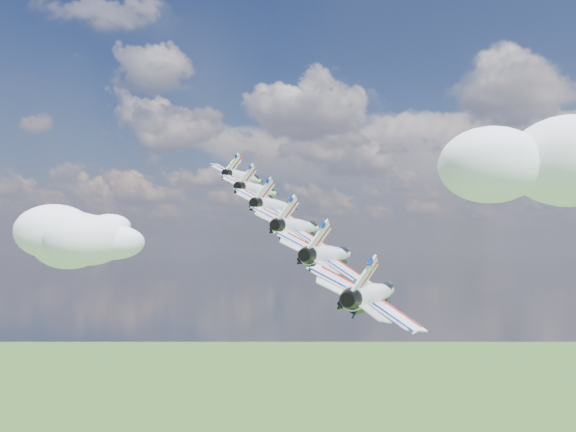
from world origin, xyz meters
The scene contains 8 objects.
cloud_left centered at (-152.17, 84.10, 148.91)m, with size 50.05×39.33×19.66m, color white.
cloud_far centered at (0.62, 175.38, 173.76)m, with size 70.48×55.38×27.69m, color white.
jet_0 centered at (-13.27, -2.56, 155.53)m, with size 10.10×14.95×4.47m, color white, non-canonical shape.
jet_1 centered at (-4.92, -10.34, 152.30)m, with size 10.10×14.95×4.47m, color silver, non-canonical shape.
jet_2 centered at (3.43, -18.12, 149.07)m, with size 10.10×14.95×4.47m, color silver, non-canonical shape.
jet_3 centered at (11.77, -25.90, 145.84)m, with size 10.10×14.95×4.47m, color silver, non-canonical shape.
jet_4 centered at (20.12, -33.69, 142.61)m, with size 10.10×14.95×4.47m, color white, non-canonical shape.
jet_5 centered at (28.47, -41.47, 139.39)m, with size 10.10×14.95×4.47m, color white, non-canonical shape.
Camera 1 is at (51.30, -91.62, 143.07)m, focal length 40.00 mm.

